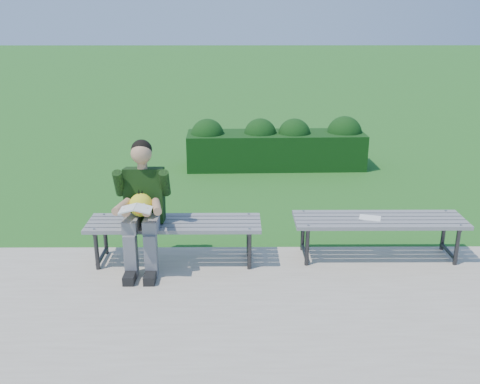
# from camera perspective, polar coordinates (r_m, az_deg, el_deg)

# --- Properties ---
(ground) EXTENTS (80.00, 80.00, 0.00)m
(ground) POSITION_cam_1_polar(r_m,az_deg,el_deg) (6.07, -0.30, -6.07)
(ground) COLOR #287315
(ground) RESTS_ON ground
(walkway) EXTENTS (30.00, 3.50, 0.02)m
(walkway) POSITION_cam_1_polar(r_m,az_deg,el_deg) (4.53, -0.27, -15.21)
(walkway) COLOR #BBB19B
(walkway) RESTS_ON ground
(hedge) EXTENTS (3.02, 0.83, 0.87)m
(hedge) POSITION_cam_1_polar(r_m,az_deg,el_deg) (9.17, 3.99, 5.05)
(hedge) COLOR #0C360E
(hedge) RESTS_ON ground
(bench_left) EXTENTS (1.80, 0.50, 0.46)m
(bench_left) POSITION_cam_1_polar(r_m,az_deg,el_deg) (5.62, -7.01, -3.66)
(bench_left) COLOR gray
(bench_left) RESTS_ON walkway
(bench_right) EXTENTS (1.80, 0.50, 0.46)m
(bench_right) POSITION_cam_1_polar(r_m,az_deg,el_deg) (5.86, 14.61, -3.21)
(bench_right) COLOR gray
(bench_right) RESTS_ON walkway
(seated_boy) EXTENTS (0.56, 0.76, 1.31)m
(seated_boy) POSITION_cam_1_polar(r_m,az_deg,el_deg) (5.48, -10.36, -1.11)
(seated_boy) COLOR gray
(seated_boy) RESTS_ON walkway
(paper_sheet) EXTENTS (0.26, 0.22, 0.01)m
(paper_sheet) POSITION_cam_1_polar(r_m,az_deg,el_deg) (5.82, 13.70, -2.70)
(paper_sheet) COLOR white
(paper_sheet) RESTS_ON bench_right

